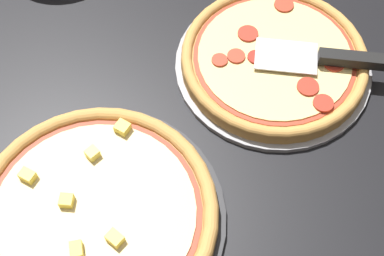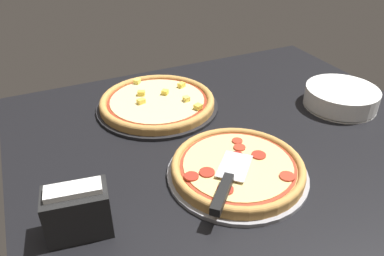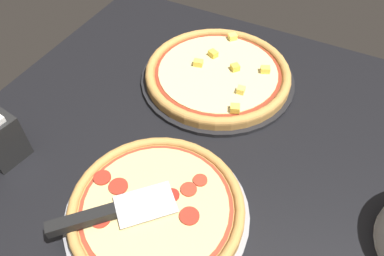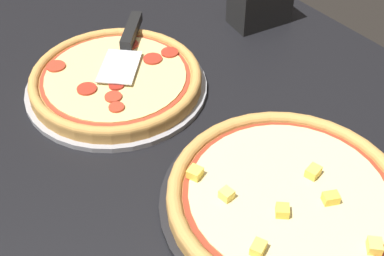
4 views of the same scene
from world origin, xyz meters
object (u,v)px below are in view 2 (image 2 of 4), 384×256
at_px(pizza_front, 238,167).
at_px(pizza_back, 157,101).
at_px(napkin_holder, 78,211).
at_px(serving_spatula, 226,186).
at_px(plate_stack, 341,97).

height_order(pizza_front, pizza_back, pizza_back).
distance_m(pizza_back, napkin_holder, 0.52).
relative_size(pizza_back, napkin_holder, 2.68).
relative_size(pizza_front, serving_spatula, 1.68).
xyz_separation_m(pizza_front, serving_spatula, (-0.07, -0.07, 0.02)).
bearing_deg(napkin_holder, plate_stack, 11.88).
bearing_deg(pizza_front, serving_spatula, -136.50).
bearing_deg(plate_stack, pizza_back, 156.22).
distance_m(plate_stack, napkin_holder, 0.87).
height_order(pizza_front, napkin_holder, napkin_holder).
height_order(plate_stack, napkin_holder, napkin_holder).
height_order(pizza_back, napkin_holder, napkin_holder).
distance_m(serving_spatula, plate_stack, 0.60).
bearing_deg(pizza_back, serving_spatula, -92.04).
xyz_separation_m(plate_stack, napkin_holder, (-0.85, -0.18, 0.02)).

